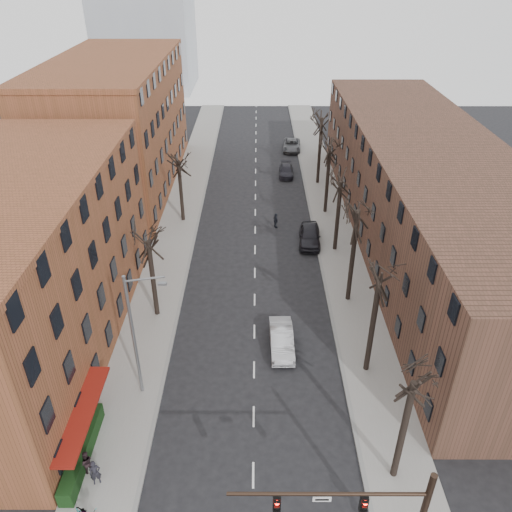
{
  "coord_description": "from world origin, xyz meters",
  "views": [
    {
      "loc": [
        0.19,
        -12.9,
        24.32
      ],
      "look_at": [
        0.11,
        20.32,
        4.0
      ],
      "focal_mm": 35.0,
      "sensor_mm": 36.0,
      "label": 1
    }
  ],
  "objects_px": {
    "silver_sedan": "(282,340)",
    "parked_car_mid": "(286,171)",
    "parked_car_near": "(310,235)",
    "pedestrian_a": "(95,473)"
  },
  "relations": [
    {
      "from": "parked_car_mid",
      "to": "pedestrian_a",
      "type": "xyz_separation_m",
      "value": [
        -12.17,
        -43.06,
        0.33
      ]
    },
    {
      "from": "silver_sedan",
      "to": "pedestrian_a",
      "type": "xyz_separation_m",
      "value": [
        -10.25,
        -10.78,
        0.2
      ]
    },
    {
      "from": "silver_sedan",
      "to": "parked_car_near",
      "type": "xyz_separation_m",
      "value": [
        3.35,
        15.07,
        0.09
      ]
    },
    {
      "from": "parked_car_near",
      "to": "parked_car_mid",
      "type": "bearing_deg",
      "value": 98.86
    },
    {
      "from": "parked_car_near",
      "to": "pedestrian_a",
      "type": "distance_m",
      "value": 29.21
    },
    {
      "from": "silver_sedan",
      "to": "parked_car_mid",
      "type": "height_order",
      "value": "silver_sedan"
    },
    {
      "from": "silver_sedan",
      "to": "parked_car_mid",
      "type": "relative_size",
      "value": 1.07
    },
    {
      "from": "pedestrian_a",
      "to": "silver_sedan",
      "type": "bearing_deg",
      "value": 24.11
    },
    {
      "from": "silver_sedan",
      "to": "parked_car_mid",
      "type": "bearing_deg",
      "value": 85.07
    },
    {
      "from": "parked_car_near",
      "to": "parked_car_mid",
      "type": "distance_m",
      "value": 17.28
    }
  ]
}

